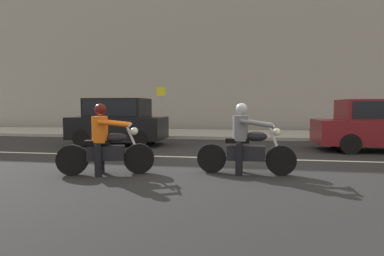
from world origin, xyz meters
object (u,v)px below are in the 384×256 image
street_sign_post (161,105)px  motorcycle_with_rider_orange_stripe (105,145)px  parked_hatchback_black (118,121)px  motorcycle_with_rider_gray (245,145)px

street_sign_post → motorcycle_with_rider_orange_stripe: bearing=-83.0°
parked_hatchback_black → street_sign_post: (0.70, 3.87, 0.65)m
motorcycle_with_rider_orange_stripe → motorcycle_with_rider_gray: bearing=10.3°
motorcycle_with_rider_gray → parked_hatchback_black: parked_hatchback_black is taller
motorcycle_with_rider_orange_stripe → parked_hatchback_black: (-1.79, 5.02, 0.29)m
parked_hatchback_black → motorcycle_with_rider_orange_stripe: bearing=-70.4°
motorcycle_with_rider_gray → street_sign_post: bearing=116.3°
street_sign_post → motorcycle_with_rider_gray: bearing=-63.7°
motorcycle_with_rider_gray → motorcycle_with_rider_orange_stripe: 3.08m
parked_hatchback_black → motorcycle_with_rider_gray: bearing=-42.9°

